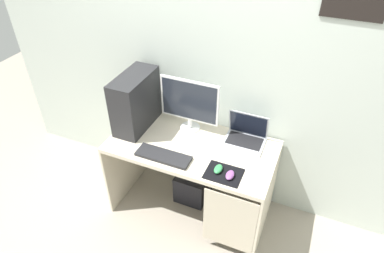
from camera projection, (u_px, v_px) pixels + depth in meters
ground_plane at (192, 207)px, 3.09m from camera, size 8.00×8.00×0.00m
wall_back at (211, 60)px, 2.58m from camera, size 4.00×0.05×2.60m
desk at (193, 161)px, 2.73m from camera, size 1.31×0.66×0.74m
pc_tower at (136, 101)px, 2.72m from camera, size 0.21×0.46×0.46m
monitor at (189, 104)px, 2.66m from camera, size 0.49×0.17×0.46m
laptop at (245, 136)px, 2.65m from camera, size 0.31×0.25×0.25m
keyboard at (163, 156)px, 2.52m from camera, size 0.42×0.14×0.02m
mousepad at (224, 174)px, 2.39m from camera, size 0.26×0.20×0.00m
mouse_left at (218, 169)px, 2.40m from camera, size 0.06×0.10×0.03m
mouse_right at (230, 175)px, 2.35m from camera, size 0.06×0.10×0.03m
subwoofer at (193, 185)px, 3.11m from camera, size 0.28×0.28×0.28m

